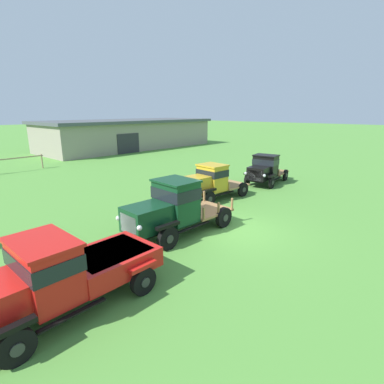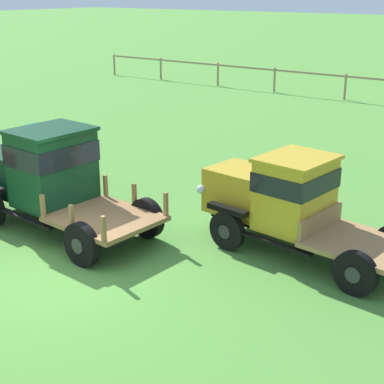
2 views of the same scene
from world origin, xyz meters
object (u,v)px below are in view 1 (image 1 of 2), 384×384
(vintage_truck_foreground_near, at_px, (58,274))
(vintage_truck_second_in_line, at_px, (171,207))
(vintage_truck_far_side, at_px, (265,169))
(vintage_truck_midrow_center, at_px, (209,181))
(farm_shed, at_px, (130,134))

(vintage_truck_foreground_near, xyz_separation_m, vintage_truck_second_in_line, (5.38, 1.38, 0.19))
(vintage_truck_foreground_near, xyz_separation_m, vintage_truck_far_side, (16.17, 2.98, 0.05))
(vintage_truck_foreground_near, bearing_deg, vintage_truck_far_side, 10.43)
(vintage_truck_midrow_center, bearing_deg, farm_shed, 62.62)
(vintage_truck_second_in_line, bearing_deg, farm_shed, 56.15)
(vintage_truck_foreground_near, distance_m, vintage_truck_second_in_line, 5.56)
(vintage_truck_second_in_line, distance_m, vintage_truck_far_side, 10.91)
(farm_shed, relative_size, vintage_truck_second_in_line, 4.60)
(farm_shed, xyz_separation_m, vintage_truck_midrow_center, (-12.63, -24.38, -0.84))
(vintage_truck_second_in_line, bearing_deg, vintage_truck_far_side, 8.43)
(vintage_truck_midrow_center, distance_m, vintage_truck_far_side, 5.70)
(farm_shed, height_order, vintage_truck_second_in_line, farm_shed)
(vintage_truck_foreground_near, bearing_deg, vintage_truck_second_in_line, 14.36)
(vintage_truck_foreground_near, relative_size, vintage_truck_midrow_center, 1.10)
(farm_shed, bearing_deg, vintage_truck_midrow_center, -117.38)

